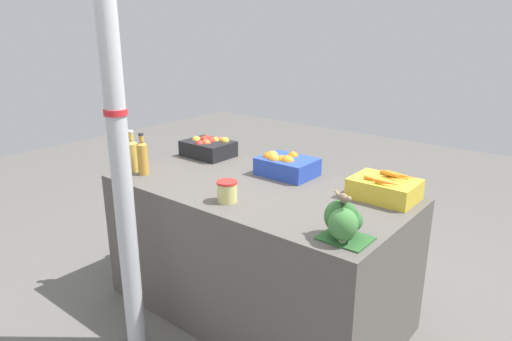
# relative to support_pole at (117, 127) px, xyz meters

# --- Properties ---
(ground_plane) EXTENTS (10.00, 10.00, 0.00)m
(ground_plane) POSITION_rel_support_pole_xyz_m (0.31, 0.71, -1.28)
(ground_plane) COLOR #605E59
(market_table) EXTENTS (1.80, 0.92, 0.84)m
(market_table) POSITION_rel_support_pole_xyz_m (0.31, 0.71, -0.86)
(market_table) COLOR #56514C
(market_table) RESTS_ON ground_plane
(support_pole) EXTENTS (0.12, 0.12, 2.55)m
(support_pole) POSITION_rel_support_pole_xyz_m (0.00, 0.00, 0.00)
(support_pole) COLOR #B7BABF
(support_pole) RESTS_ON ground_plane
(apple_crate) EXTENTS (0.35, 0.26, 0.14)m
(apple_crate) POSITION_rel_support_pole_xyz_m (-0.38, 1.01, -0.37)
(apple_crate) COLOR black
(apple_crate) RESTS_ON market_table
(orange_crate) EXTENTS (0.35, 0.26, 0.15)m
(orange_crate) POSITION_rel_support_pole_xyz_m (0.32, 1.00, -0.37)
(orange_crate) COLOR #2847B7
(orange_crate) RESTS_ON market_table
(carrot_crate) EXTENTS (0.35, 0.26, 0.15)m
(carrot_crate) POSITION_rel_support_pole_xyz_m (0.98, 1.00, -0.38)
(carrot_crate) COLOR gold
(carrot_crate) RESTS_ON market_table
(broccoli_pile) EXTENTS (0.22, 0.20, 0.17)m
(broccoli_pile) POSITION_rel_support_pole_xyz_m (1.04, 0.41, -0.35)
(broccoli_pile) COLOR #2D602D
(broccoli_pile) RESTS_ON market_table
(juice_bottle_golden) EXTENTS (0.07, 0.07, 0.27)m
(juice_bottle_golden) POSITION_rel_support_pole_xyz_m (-0.51, 0.43, -0.33)
(juice_bottle_golden) COLOR gold
(juice_bottle_golden) RESTS_ON market_table
(juice_bottle_amber) EXTENTS (0.07, 0.07, 0.27)m
(juice_bottle_amber) POSITION_rel_support_pole_xyz_m (-0.40, 0.43, -0.33)
(juice_bottle_amber) COLOR gold
(juice_bottle_amber) RESTS_ON market_table
(pickle_jar) EXTENTS (0.11, 0.11, 0.12)m
(pickle_jar) POSITION_rel_support_pole_xyz_m (0.34, 0.42, -0.38)
(pickle_jar) COLOR #D1CC75
(pickle_jar) RESTS_ON market_table
(sparrow_bird) EXTENTS (0.12, 0.08, 0.05)m
(sparrow_bird) POSITION_rel_support_pole_xyz_m (1.05, 0.40, -0.24)
(sparrow_bird) COLOR #4C3D2D
(sparrow_bird) RESTS_ON broccoli_pile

